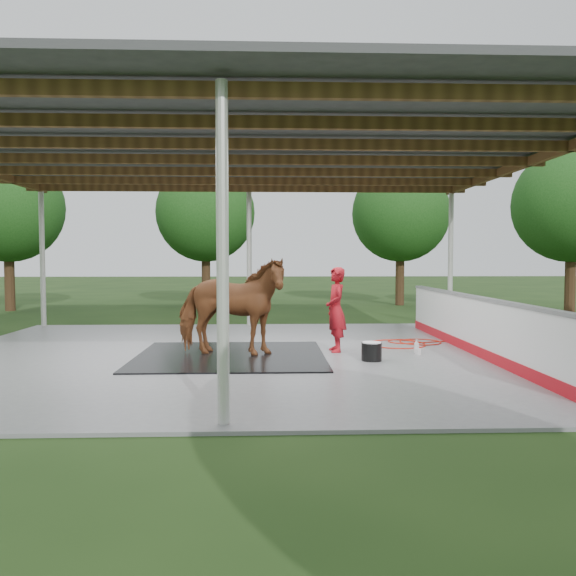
{
  "coord_description": "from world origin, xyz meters",
  "views": [
    {
      "loc": [
        0.5,
        -11.03,
        1.93
      ],
      "look_at": [
        0.91,
        -0.12,
        1.36
      ],
      "focal_mm": 35.0,
      "sensor_mm": 36.0,
      "label": 1
    }
  ],
  "objects_px": {
    "dasher_board": "(472,325)",
    "handler": "(336,309)",
    "wash_bucket": "(372,351)",
    "horse": "(230,306)"
  },
  "relations": [
    {
      "from": "dasher_board",
      "to": "wash_bucket",
      "type": "distance_m",
      "value": 2.36
    },
    {
      "from": "handler",
      "to": "wash_bucket",
      "type": "distance_m",
      "value": 1.35
    },
    {
      "from": "dasher_board",
      "to": "handler",
      "type": "xyz_separation_m",
      "value": [
        -2.71,
        0.2,
        0.31
      ]
    },
    {
      "from": "horse",
      "to": "wash_bucket",
      "type": "relative_size",
      "value": 5.93
    },
    {
      "from": "dasher_board",
      "to": "wash_bucket",
      "type": "height_order",
      "value": "dasher_board"
    },
    {
      "from": "dasher_board",
      "to": "handler",
      "type": "relative_size",
      "value": 4.69
    },
    {
      "from": "handler",
      "to": "wash_bucket",
      "type": "height_order",
      "value": "handler"
    },
    {
      "from": "horse",
      "to": "dasher_board",
      "type": "bearing_deg",
      "value": -75.36
    },
    {
      "from": "wash_bucket",
      "to": "horse",
      "type": "bearing_deg",
      "value": 167.93
    },
    {
      "from": "handler",
      "to": "wash_bucket",
      "type": "relative_size",
      "value": 4.57
    }
  ]
}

